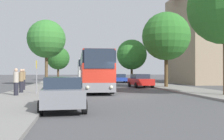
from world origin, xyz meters
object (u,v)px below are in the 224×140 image
(bus_front, at_px, (95,71))
(bus_middle, at_px, (86,71))
(parked_car_right_far, at_px, (120,78))
(tree_left_far, at_px, (58,58))
(tree_right_near, at_px, (132,55))
(pedestrian_waiting_near, at_px, (21,81))
(tree_left_near, at_px, (46,39))
(parked_car_left_curb, at_px, (62,93))
(tree_right_far, at_px, (166,36))
(bus_stop_sign, at_px, (37,73))
(parked_car_right_near, at_px, (140,80))
(pedestrian_waiting_far, at_px, (16,82))
(pedestrian_walking_back, at_px, (23,79))

(bus_front, bearing_deg, bus_middle, 90.85)
(parked_car_right_far, distance_m, tree_left_far, 17.03)
(tree_left_far, bearing_deg, tree_right_near, -35.98)
(pedestrian_waiting_near, bearing_deg, tree_left_near, -53.26)
(parked_car_left_curb, height_order, tree_right_far, tree_right_far)
(bus_stop_sign, distance_m, tree_left_far, 34.71)
(parked_car_left_curb, distance_m, pedestrian_waiting_near, 9.84)
(parked_car_right_near, relative_size, pedestrian_waiting_far, 2.35)
(bus_front, xyz_separation_m, tree_right_near, (8.32, 20.89, 2.97))
(parked_car_left_curb, relative_size, pedestrian_waiting_far, 2.19)
(pedestrian_walking_back, relative_size, tree_right_far, 0.23)
(pedestrian_walking_back, bearing_deg, tree_left_far, -101.48)
(bus_stop_sign, height_order, tree_right_far, tree_right_far)
(parked_car_left_curb, xyz_separation_m, pedestrian_waiting_far, (-3.37, 6.62, 0.30))
(bus_middle, distance_m, tree_left_far, 15.75)
(pedestrian_walking_back, bearing_deg, bus_stop_sign, 102.78)
(bus_middle, height_order, pedestrian_walking_back, bus_middle)
(bus_front, distance_m, bus_middle, 15.84)
(tree_left_far, bearing_deg, parked_car_right_far, -50.40)
(bus_middle, distance_m, pedestrian_waiting_near, 19.71)
(parked_car_left_curb, relative_size, pedestrian_waiting_near, 2.23)
(bus_stop_sign, height_order, tree_left_far, tree_left_far)
(bus_front, relative_size, pedestrian_walking_back, 5.92)
(pedestrian_waiting_far, relative_size, tree_right_far, 0.23)
(bus_front, xyz_separation_m, tree_left_near, (-5.44, 11.31, 4.26))
(bus_front, bearing_deg, pedestrian_waiting_far, -135.95)
(parked_car_left_curb, xyz_separation_m, parked_car_right_far, (8.10, 29.83, -0.05))
(bus_front, xyz_separation_m, parked_car_right_near, (5.63, 4.78, -1.06))
(tree_left_near, height_order, tree_right_near, tree_left_near)
(tree_right_far, bearing_deg, pedestrian_walking_back, -168.98)
(tree_left_far, bearing_deg, bus_middle, -71.21)
(tree_right_near, relative_size, tree_right_far, 0.90)
(parked_car_right_far, xyz_separation_m, pedestrian_waiting_near, (-11.61, -20.64, 0.34))
(bus_front, xyz_separation_m, bus_stop_sign, (-4.67, -4.07, -0.14))
(parked_car_left_curb, xyz_separation_m, tree_right_near, (10.80, 32.98, 4.03))
(bus_front, height_order, tree_left_near, tree_left_near)
(tree_left_near, xyz_separation_m, tree_left_far, (0.49, 19.22, -1.53))
(pedestrian_waiting_near, distance_m, tree_right_near, 28.02)
(tree_right_far, bearing_deg, pedestrian_waiting_far, -148.30)
(parked_car_right_near, distance_m, tree_right_near, 16.82)
(bus_middle, height_order, parked_car_right_near, bus_middle)
(bus_front, xyz_separation_m, tree_left_far, (-4.95, 30.53, 2.73))
(parked_car_right_near, distance_m, tree_left_far, 28.09)
(bus_middle, height_order, tree_right_far, tree_right_far)
(parked_car_right_far, xyz_separation_m, tree_right_near, (2.70, 3.15, 4.08))
(pedestrian_walking_back, bearing_deg, bus_middle, -121.30)
(bus_stop_sign, relative_size, tree_left_near, 0.29)
(tree_left_near, height_order, tree_left_far, tree_left_near)
(parked_car_right_near, distance_m, tree_right_far, 5.70)
(bus_middle, relative_size, pedestrian_waiting_far, 5.85)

